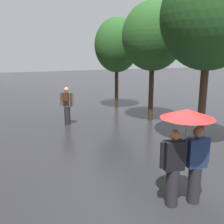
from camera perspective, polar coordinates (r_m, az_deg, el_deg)
ground_plane at (r=5.87m, az=9.03°, el=-18.76°), size 80.00×80.00×0.00m
street_tree_0 at (r=9.01m, az=20.65°, el=19.10°), size 3.04×3.04×5.84m
street_tree_1 at (r=11.82m, az=9.02°, el=16.10°), size 2.70×2.70×5.25m
street_tree_2 at (r=14.54m, az=1.05°, el=14.47°), size 2.42×2.42×4.93m
couple_under_umbrella at (r=5.36m, az=15.97°, el=-6.70°), size 1.08×1.05×2.01m
pedestrian_walking_midground at (r=11.29m, az=-9.92°, el=1.56°), size 0.51×0.45×1.64m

